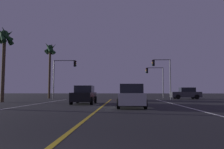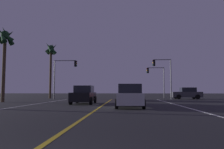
{
  "view_description": "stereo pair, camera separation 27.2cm",
  "coord_description": "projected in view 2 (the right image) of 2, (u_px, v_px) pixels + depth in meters",
  "views": [
    {
      "loc": [
        1.56,
        -1.8,
        1.22
      ],
      "look_at": [
        0.41,
        22.81,
        3.07
      ],
      "focal_mm": 34.81,
      "sensor_mm": 36.0,
      "label": 1
    },
    {
      "loc": [
        1.83,
        -1.8,
        1.22
      ],
      "look_at": [
        0.41,
        22.81,
        3.07
      ],
      "focal_mm": 34.81,
      "sensor_mm": 36.0,
      "label": 2
    }
  ],
  "objects": [
    {
      "name": "lane_edge_right",
      "position": [
        201.0,
        111.0,
        12.87
      ],
      "size": [
        0.16,
        34.96,
        0.01
      ],
      "primitive_type": "cube",
      "color": "silver",
      "rests_on": "ground"
    },
    {
      "name": "car_lead_same_lane",
      "position": [
        130.0,
        96.0,
        15.89
      ],
      "size": [
        2.02,
        4.3,
        1.7
      ],
      "rotation": [
        0.0,
        0.0,
        1.57
      ],
      "color": "black",
      "rests_on": "ground"
    },
    {
      "name": "car_crossing_side",
      "position": [
        187.0,
        93.0,
        32.25
      ],
      "size": [
        4.3,
        2.02,
        1.7
      ],
      "rotation": [
        0.0,
        0.0,
        3.14
      ],
      "color": "black",
      "rests_on": "ground"
    },
    {
      "name": "traffic_light_near_left",
      "position": [
        65.0,
        70.0,
        31.85
      ],
      "size": [
        3.43,
        0.36,
        5.7
      ],
      "color": "#4C4C51",
      "rests_on": "ground"
    },
    {
      "name": "car_ahead_far",
      "position": [
        130.0,
        94.0,
        26.9
      ],
      "size": [
        2.02,
        4.3,
        1.7
      ],
      "rotation": [
        0.0,
        0.0,
        1.57
      ],
      "color": "black",
      "rests_on": "ground"
    },
    {
      "name": "palm_tree_left_far",
      "position": [
        51.0,
        54.0,
        35.27
      ],
      "size": [
        2.22,
        2.22,
        9.1
      ],
      "color": "#473826",
      "rests_on": "ground"
    },
    {
      "name": "traffic_light_far_right",
      "position": [
        155.0,
        75.0,
        36.5
      ],
      "size": [
        2.97,
        0.36,
        5.15
      ],
      "rotation": [
        0.0,
        0.0,
        3.14
      ],
      "color": "#4C4C51",
      "rests_on": "ground"
    },
    {
      "name": "palm_tree_left_mid",
      "position": [
        5.0,
        42.0,
        23.92
      ],
      "size": [
        2.15,
        2.1,
        8.25
      ],
      "color": "#473826",
      "rests_on": "ground"
    },
    {
      "name": "lane_center_divider",
      "position": [
        95.0,
        111.0,
        13.24
      ],
      "size": [
        0.16,
        34.96,
        0.01
      ],
      "primitive_type": "cube",
      "color": "gold",
      "rests_on": "ground"
    },
    {
      "name": "car_oncoming",
      "position": [
        84.0,
        95.0,
        20.46
      ],
      "size": [
        2.02,
        4.3,
        1.7
      ],
      "rotation": [
        0.0,
        0.0,
        -1.57
      ],
      "color": "black",
      "rests_on": "ground"
    },
    {
      "name": "traffic_light_near_right",
      "position": [
        162.0,
        70.0,
        31.04
      ],
      "size": [
        2.67,
        0.36,
        5.72
      ],
      "rotation": [
        0.0,
        0.0,
        3.14
      ],
      "color": "#4C4C51",
      "rests_on": "ground"
    }
  ]
}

